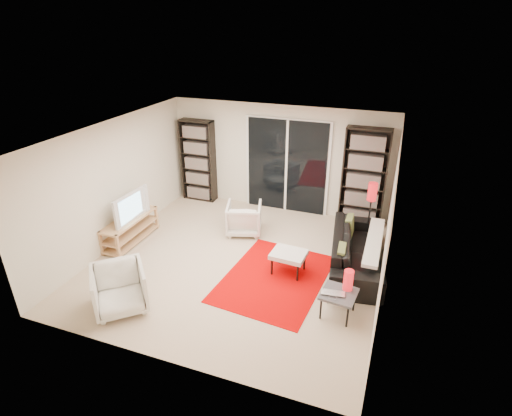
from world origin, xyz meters
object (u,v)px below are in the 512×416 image
object	(u,v)px
tv_stand	(130,229)
ottoman	(289,255)
floor_lamp	(371,199)
armchair_back	(244,218)
side_table	(339,295)
bookshelf_left	(198,161)
sofa	(357,250)
armchair_front	(120,289)
bookshelf_right	(364,178)

from	to	relation	value
tv_stand	ottoman	xyz separation A→B (m)	(3.25, 0.01, 0.08)
tv_stand	floor_lamp	world-z (taller)	floor_lamp
armchair_back	side_table	distance (m)	2.96
bookshelf_left	armchair_back	distance (m)	2.17
tv_stand	armchair_back	bearing A→B (deg)	28.98
sofa	floor_lamp	world-z (taller)	floor_lamp
bookshelf_left	ottoman	size ratio (longest dim) A/B	3.17
bookshelf_left	tv_stand	distance (m)	2.48
ottoman	side_table	distance (m)	1.29
bookshelf_left	armchair_front	bearing A→B (deg)	-79.52
tv_stand	side_table	distance (m)	4.33
tv_stand	armchair_front	distance (m)	2.10
tv_stand	sofa	distance (m)	4.38
armchair_front	side_table	distance (m)	3.29
bookshelf_left	sofa	bearing A→B (deg)	-23.26
armchair_front	bookshelf_left	bearing A→B (deg)	58.66
bookshelf_left	ottoman	xyz separation A→B (m)	(2.91, -2.34, -0.63)
bookshelf_left	side_table	distance (m)	5.06
bookshelf_left	tv_stand	bearing A→B (deg)	-98.26
tv_stand	sofa	size ratio (longest dim) A/B	0.61
ottoman	floor_lamp	distance (m)	2.01
bookshelf_left	armchair_back	size ratio (longest dim) A/B	2.74
armchair_front	tv_stand	bearing A→B (deg)	79.95
side_table	floor_lamp	world-z (taller)	floor_lamp
bookshelf_left	floor_lamp	size ratio (longest dim) A/B	1.52
sofa	armchair_back	xyz separation A→B (m)	(-2.34, 0.47, 0.00)
ottoman	sofa	bearing A→B (deg)	29.65
ottoman	bookshelf_right	bearing A→B (deg)	68.08
bookshelf_right	side_table	size ratio (longest dim) A/B	3.81
ottoman	floor_lamp	world-z (taller)	floor_lamp
bookshelf_left	armchair_front	distance (m)	4.25
bookshelf_right	sofa	distance (m)	1.87
armchair_back	tv_stand	bearing A→B (deg)	12.39
bookshelf_left	side_table	xyz separation A→B (m)	(3.91, -3.16, -0.62)
ottoman	side_table	bearing A→B (deg)	-39.60
bookshelf_right	tv_stand	xyz separation A→B (m)	(-4.19, -2.35, -0.79)
bookshelf_left	ottoman	world-z (taller)	bookshelf_left
tv_stand	ottoman	distance (m)	3.25
bookshelf_left	sofa	world-z (taller)	bookshelf_left
ottoman	floor_lamp	size ratio (longest dim) A/B	0.48
bookshelf_left	ottoman	distance (m)	3.78
bookshelf_right	armchair_back	xyz separation A→B (m)	(-2.20, -1.24, -0.73)
armchair_back	ottoman	world-z (taller)	armchair_back
sofa	floor_lamp	xyz separation A→B (m)	(0.10, 0.88, 0.64)
bookshelf_right	side_table	distance (m)	3.24
floor_lamp	sofa	bearing A→B (deg)	-96.15
ottoman	armchair_front	bearing A→B (deg)	-140.05
bookshelf_left	armchair_back	world-z (taller)	bookshelf_left
armchair_back	armchair_front	world-z (taller)	armchair_front
bookshelf_right	sofa	size ratio (longest dim) A/B	0.95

